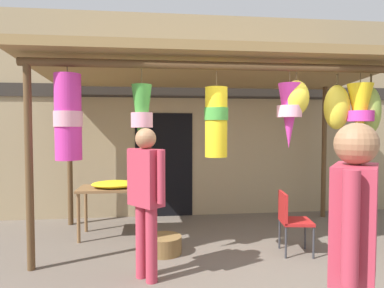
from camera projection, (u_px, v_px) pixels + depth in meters
ground_plane at (246, 266)px, 4.13m from camera, size 30.00×30.00×0.00m
shop_facade at (211, 116)px, 6.62m from camera, size 9.23×0.29×3.90m
market_stall_canopy at (219, 84)px, 4.88m from camera, size 5.22×2.41×2.74m
display_table at (118, 193)px, 5.26m from camera, size 1.21×0.64×0.78m
flower_heap_on_table at (116, 184)px, 5.20m from camera, size 0.72×0.50×0.11m
folding_chair at (290, 217)px, 4.52m from camera, size 0.45×0.45×0.84m
wicker_basket_by_table at (164, 245)px, 4.54m from camera, size 0.48×0.48×0.24m
vendor_in_orange at (354, 247)px, 1.88m from camera, size 0.42×0.49×1.74m
customer_foreground at (146, 190)px, 3.71m from camera, size 0.43×0.47×1.71m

